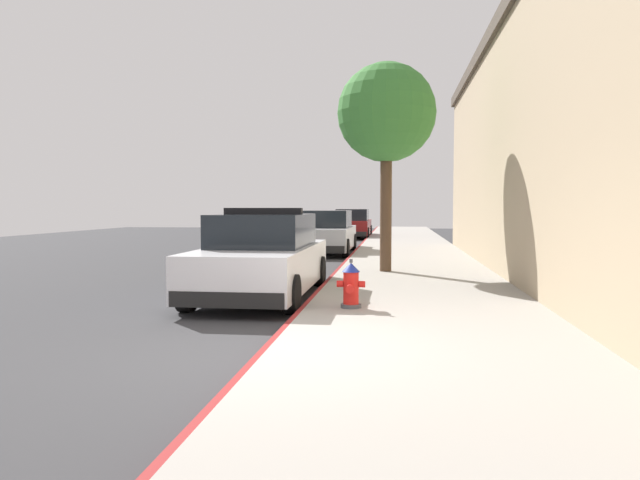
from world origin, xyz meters
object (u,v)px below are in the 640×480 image
object	(u,v)px
fire_hydrant	(351,285)
street_tree	(386,114)
parked_car_dark_far	(353,224)
parked_car_silver_ahead	(326,233)
police_cruiser	(263,258)

from	to	relation	value
fire_hydrant	street_tree	size ratio (longest dim) A/B	0.15
parked_car_dark_far	fire_hydrant	bearing A→B (deg)	-85.89
fire_hydrant	parked_car_dark_far	bearing A→B (deg)	94.11
parked_car_dark_far	fire_hydrant	world-z (taller)	parked_car_dark_far
street_tree	parked_car_dark_far	bearing A→B (deg)	96.74
fire_hydrant	street_tree	bearing A→B (deg)	85.26
parked_car_silver_ahead	street_tree	size ratio (longest dim) A/B	0.97
street_tree	police_cruiser	bearing A→B (deg)	-122.51
parked_car_dark_far	fire_hydrant	size ratio (longest dim) A/B	6.37
parked_car_dark_far	fire_hydrant	xyz separation A→B (m)	(1.65, -23.02, -0.25)
street_tree	parked_car_silver_ahead	bearing A→B (deg)	108.22
parked_car_silver_ahead	street_tree	xyz separation A→B (m)	(2.26, -6.88, 3.18)
police_cruiser	parked_car_silver_ahead	size ratio (longest dim) A/B	1.00
parked_car_silver_ahead	fire_hydrant	bearing A→B (deg)	-81.49
street_tree	fire_hydrant	bearing A→B (deg)	-94.74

